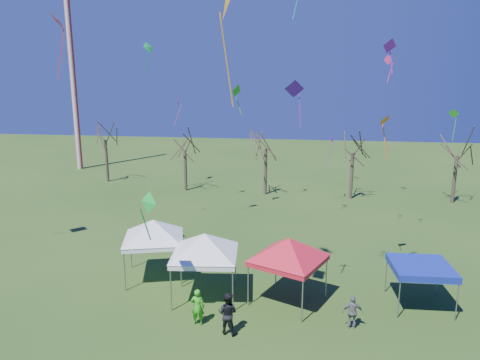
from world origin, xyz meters
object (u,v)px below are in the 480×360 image
object	(u,v)px
radio_mast	(72,72)
tent_blue	(421,268)
tent_red	(289,242)
person_grey	(353,312)
tree_4	(459,138)
tree_0	(104,125)
person_dark	(228,313)
tree_1	(184,135)
person_green	(198,307)
tent_white_mid	(205,238)
tree_3	(354,136)
tent_white_west	(153,224)
tree_2	(266,132)

from	to	relation	value
radio_mast	tent_blue	distance (m)	48.19
radio_mast	tent_red	xyz separation A→B (m)	(29.05, -31.42, -9.34)
person_grey	tent_red	bearing A→B (deg)	-38.71
tree_4	tent_blue	size ratio (longest dim) A/B	2.66
tree_0	person_dark	size ratio (longest dim) A/B	4.41
tree_1	person_grey	xyz separation A→B (m)	(14.84, -24.11, -5.01)
tree_1	person_dark	distance (m)	27.50
tree_4	person_green	size ratio (longest dim) A/B	4.56
tent_white_mid	person_dark	world-z (taller)	tent_white_mid
tent_red	tree_3	bearing A→B (deg)	76.93
tent_red	person_green	xyz separation A→B (m)	(-3.96, -2.84, -2.30)
tree_4	person_dark	distance (m)	30.34
tree_1	tent_white_west	xyz separation A→B (m)	(4.16, -20.46, -2.59)
tree_3	tree_2	bearing A→B (deg)	177.73
tree_3	tree_4	world-z (taller)	tree_3
person_grey	tent_white_mid	bearing A→B (deg)	-18.83
tent_white_mid	tent_white_west	bearing A→B (deg)	151.99
tree_0	radio_mast	bearing A→B (deg)	137.23
tent_white_west	tree_0	bearing A→B (deg)	121.55
tree_0	tree_3	xyz separation A→B (m)	(26.88, -3.34, -0.41)
tent_white_mid	person_dark	xyz separation A→B (m)	(1.77, -3.13, -2.27)
radio_mast	tent_white_mid	size ratio (longest dim) A/B	5.56
tree_0	tree_2	distance (m)	18.72
radio_mast	tree_2	distance (m)	28.08
tree_0	person_dark	distance (m)	34.64
tree_1	radio_mast	bearing A→B (deg)	151.52
tree_4	tree_3	bearing A→B (deg)	179.74
tree_4	tent_white_mid	world-z (taller)	tree_4
tree_3	person_dark	xyz separation A→B (m)	(-7.45, -24.80, -5.12)
tent_white_west	person_green	distance (m)	6.23
tree_2	person_grey	distance (m)	25.29
tree_4	person_green	distance (m)	30.81
person_dark	tree_0	bearing A→B (deg)	-44.44
person_green	person_grey	world-z (taller)	person_green
tent_white_mid	tent_red	world-z (taller)	tent_white_mid
tent_red	tent_blue	size ratio (longest dim) A/B	1.40
radio_mast	tree_0	xyz separation A→B (m)	(7.15, -6.62, -6.01)
tent_white_mid	tent_blue	distance (m)	10.80
tent_white_west	person_grey	xyz separation A→B (m)	(10.67, -3.64, -2.42)
radio_mast	tent_red	world-z (taller)	radio_mast
tent_white_west	tent_white_mid	distance (m)	3.86
tree_1	tent_blue	xyz separation A→B (m)	(18.28, -21.49, -3.77)
tent_blue	person_grey	world-z (taller)	tent_blue
person_dark	tent_white_mid	bearing A→B (deg)	-49.50
radio_mast	tent_white_west	xyz separation A→B (m)	(21.40, -29.81, -9.30)
tree_3	person_dark	world-z (taller)	tree_3
radio_mast	tree_4	bearing A→B (deg)	-12.99
tree_4	tent_blue	distance (m)	22.64
tree_3	tent_red	bearing A→B (deg)	-103.07
tree_3	tree_4	xyz separation A→B (m)	(9.32, -0.04, -0.02)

